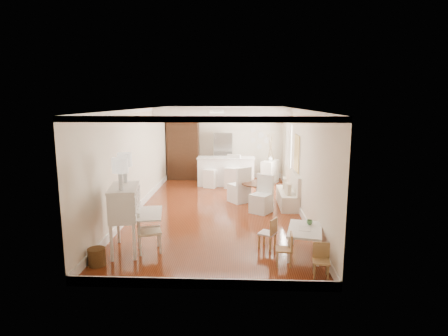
# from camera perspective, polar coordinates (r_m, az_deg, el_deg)

# --- Properties ---
(room) EXTENTS (9.00, 9.04, 2.82)m
(room) POSITION_cam_1_polar(r_m,az_deg,el_deg) (10.51, -0.60, 4.54)
(room) COLOR brown
(room) RESTS_ON ground
(secretary_bureau) EXTENTS (1.24, 1.26, 1.36)m
(secretary_bureau) POSITION_cam_1_polar(r_m,az_deg,el_deg) (7.85, -14.83, -7.52)
(secretary_bureau) COLOR white
(secretary_bureau) RESTS_ON ground
(gustavian_armchair) EXTENTS (0.63, 0.63, 0.87)m
(gustavian_armchair) POSITION_cam_1_polar(r_m,az_deg,el_deg) (7.82, -11.35, -9.32)
(gustavian_armchair) COLOR silver
(gustavian_armchair) RESTS_ON ground
(wicker_basket) EXTENTS (0.41, 0.41, 0.33)m
(wicker_basket) POSITION_cam_1_polar(r_m,az_deg,el_deg) (7.53, -18.83, -12.68)
(wicker_basket) COLOR brown
(wicker_basket) RESTS_ON ground
(kids_table) EXTENTS (0.85, 1.19, 0.54)m
(kids_table) POSITION_cam_1_polar(r_m,az_deg,el_deg) (7.74, 12.18, -10.89)
(kids_table) COLOR white
(kids_table) RESTS_ON ground
(kids_chair_a) EXTENTS (0.32, 0.32, 0.63)m
(kids_chair_a) POSITION_cam_1_polar(r_m,az_deg,el_deg) (7.19, 9.11, -12.06)
(kids_chair_a) COLOR #AD7F4F
(kids_chair_a) RESTS_ON ground
(kids_chair_b) EXTENTS (0.43, 0.43, 0.66)m
(kids_chair_b) POSITION_cam_1_polar(r_m,az_deg,el_deg) (7.91, 6.62, -9.75)
(kids_chair_b) COLOR tan
(kids_chair_b) RESTS_ON ground
(kids_chair_c) EXTENTS (0.33, 0.33, 0.60)m
(kids_chair_c) POSITION_cam_1_polar(r_m,az_deg,el_deg) (6.87, 14.60, -13.52)
(kids_chair_c) COLOR olive
(kids_chair_c) RESTS_ON ground
(banquette) EXTENTS (0.52, 1.60, 0.98)m
(banquette) POSITION_cam_1_polar(r_m,az_deg,el_deg) (11.01, 9.67, -3.23)
(banquette) COLOR silver
(banquette) RESTS_ON ground
(dining_table) EXTENTS (1.27, 1.27, 0.66)m
(dining_table) POSITION_cam_1_polar(r_m,az_deg,el_deg) (11.05, 5.19, -3.94)
(dining_table) COLOR #482717
(dining_table) RESTS_ON ground
(slip_chair_near) EXTENTS (0.69, 0.69, 1.03)m
(slip_chair_near) POSITION_cam_1_polar(r_m,az_deg,el_deg) (10.25, 5.69, -4.01)
(slip_chair_near) COLOR silver
(slip_chair_near) RESTS_ON ground
(slip_chair_far) EXTENTS (0.74, 0.74, 1.09)m
(slip_chair_far) POSITION_cam_1_polar(r_m,az_deg,el_deg) (11.27, 2.32, -2.49)
(slip_chair_far) COLOR white
(slip_chair_far) RESTS_ON ground
(breakfast_counter) EXTENTS (2.05, 0.65, 1.03)m
(breakfast_counter) POSITION_cam_1_polar(r_m,az_deg,el_deg) (13.47, 0.31, -0.50)
(breakfast_counter) COLOR white
(breakfast_counter) RESTS_ON ground
(bar_stool_left) EXTENTS (0.51, 0.51, 1.03)m
(bar_stool_left) POSITION_cam_1_polar(r_m,az_deg,el_deg) (13.17, -2.06, -0.76)
(bar_stool_left) COLOR white
(bar_stool_left) RESTS_ON ground
(bar_stool_right) EXTENTS (0.57, 0.57, 1.15)m
(bar_stool_right) POSITION_cam_1_polar(r_m,az_deg,el_deg) (13.06, 1.26, -0.57)
(bar_stool_right) COLOR white
(bar_stool_right) RESTS_ON ground
(pantry_cabinet) EXTENTS (1.20, 0.60, 2.30)m
(pantry_cabinet) POSITION_cam_1_polar(r_m,az_deg,el_deg) (14.59, -6.22, 2.80)
(pantry_cabinet) COLOR #381E11
(pantry_cabinet) RESTS_ON ground
(fridge) EXTENTS (0.75, 0.65, 1.80)m
(fridge) POSITION_cam_1_polar(r_m,az_deg,el_deg) (14.43, 1.26, 1.77)
(fridge) COLOR silver
(fridge) RESTS_ON ground
(sideboard) EXTENTS (0.73, 0.99, 0.86)m
(sideboard) POSITION_cam_1_polar(r_m,az_deg,el_deg) (13.86, 7.02, -0.63)
(sideboard) COLOR beige
(sideboard) RESTS_ON ground
(pencil_cup) EXTENTS (0.16, 0.16, 0.09)m
(pencil_cup) POSITION_cam_1_polar(r_m,az_deg,el_deg) (7.89, 12.91, -8.06)
(pencil_cup) COLOR #4F8953
(pencil_cup) RESTS_ON kids_table
(branch_vase) EXTENTS (0.17, 0.17, 0.17)m
(branch_vase) POSITION_cam_1_polar(r_m,az_deg,el_deg) (13.79, 7.05, 1.50)
(branch_vase) COLOR white
(branch_vase) RESTS_ON sideboard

